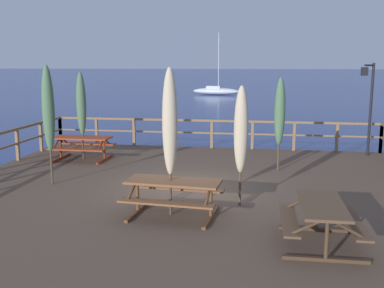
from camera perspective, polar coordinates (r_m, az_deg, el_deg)
ground_plane at (r=12.00m, az=-0.66°, el=-9.23°), size 600.00×600.00×0.00m
wooden_deck at (r=11.87m, az=-0.67°, el=-7.41°), size 12.51×11.55×0.80m
railing_waterside_far at (r=17.06m, az=2.52°, el=1.92°), size 12.31×0.10×1.09m
picnic_table_front_left at (r=8.35m, az=16.09°, el=-8.64°), size 1.42×1.75×0.78m
picnic_table_back_left at (r=15.48m, az=-13.74°, el=0.12°), size 1.90×1.40×0.78m
picnic_table_back_right at (r=9.54m, az=-2.37°, el=-5.82°), size 2.08×1.56×0.78m
patio_umbrella_tall_front at (r=12.30m, az=-17.73°, el=4.20°), size 0.32×0.32×3.16m
patio_umbrella_tall_back_left at (r=15.39m, az=-13.84°, el=4.90°), size 0.32×0.32×2.91m
patio_umbrella_short_mid at (r=9.29m, az=-2.82°, el=2.72°), size 0.32×0.32×3.12m
patio_umbrella_tall_mid_right at (r=13.52m, az=11.05°, el=3.99°), size 0.32×0.32×2.79m
patio_umbrella_short_front at (r=10.01m, az=6.23°, el=1.74°), size 0.32×0.32×2.72m
lamp_post_hooked at (r=16.49m, az=21.44°, el=5.75°), size 0.51×0.55×3.20m
sailboat_distant at (r=57.85m, az=3.05°, el=6.74°), size 6.17×2.45×7.72m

